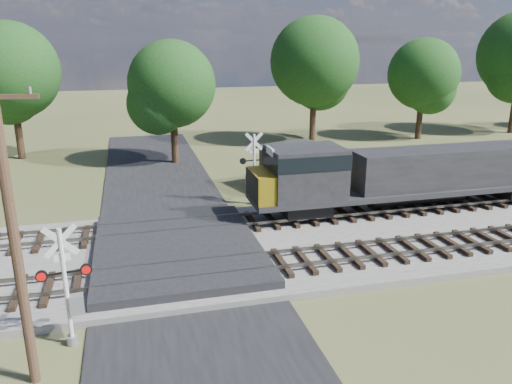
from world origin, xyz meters
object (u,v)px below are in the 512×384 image
object	(u,v)px
utility_pole	(13,232)
equipment_shed	(299,168)
crossing_signal_near	(70,296)
crossing_signal_far	(253,175)

from	to	relation	value
utility_pole	equipment_shed	world-z (taller)	utility_pole
crossing_signal_near	equipment_shed	distance (m)	18.96
utility_pole	equipment_shed	size ratio (longest dim) A/B	1.68
equipment_shed	crossing_signal_near	bearing A→B (deg)	-148.09
crossing_signal_far	utility_pole	distance (m)	17.00
crossing_signal_near	utility_pole	world-z (taller)	utility_pole
crossing_signal_near	equipment_shed	world-z (taller)	crossing_signal_near
crossing_signal_near	utility_pole	xyz separation A→B (m)	(-0.93, -1.60, 2.80)
utility_pole	equipment_shed	bearing A→B (deg)	54.41
equipment_shed	crossing_signal_far	bearing A→B (deg)	-164.87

